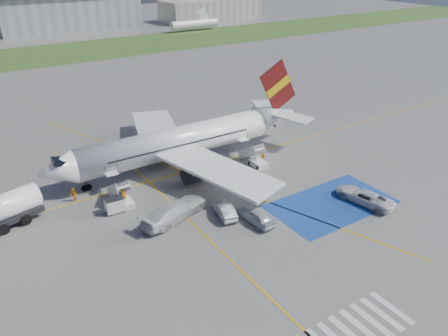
{
  "coord_description": "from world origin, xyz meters",
  "views": [
    {
      "loc": [
        -22.95,
        -32.55,
        25.36
      ],
      "look_at": [
        1.01,
        4.26,
        3.5
      ],
      "focal_mm": 35.0,
      "sensor_mm": 36.0,
      "label": 1
    }
  ],
  "objects_px": {
    "car_silver_b": "(224,210)",
    "van_white_b": "(175,208)",
    "car_silver_a": "(256,215)",
    "van_white_a": "(364,195)",
    "belt_loader": "(264,126)",
    "gpu_cart": "(115,206)",
    "airliner": "(186,140)"
  },
  "relations": [
    {
      "from": "airliner",
      "to": "gpu_cart",
      "type": "relative_size",
      "value": 17.65
    },
    {
      "from": "belt_loader",
      "to": "van_white_b",
      "type": "distance_m",
      "value": 28.92
    },
    {
      "from": "van_white_a",
      "to": "van_white_b",
      "type": "xyz_separation_m",
      "value": [
        -19.27,
        8.69,
        0.27
      ]
    },
    {
      "from": "gpu_cart",
      "to": "belt_loader",
      "type": "distance_m",
      "value": 31.15
    },
    {
      "from": "van_white_b",
      "to": "van_white_a",
      "type": "bearing_deg",
      "value": -131.94
    },
    {
      "from": "gpu_cart",
      "to": "belt_loader",
      "type": "bearing_deg",
      "value": 23.23
    },
    {
      "from": "gpu_cart",
      "to": "van_white_b",
      "type": "relative_size",
      "value": 0.33
    },
    {
      "from": "airliner",
      "to": "van_white_b",
      "type": "distance_m",
      "value": 13.46
    },
    {
      "from": "car_silver_b",
      "to": "van_white_a",
      "type": "relative_size",
      "value": 0.83
    },
    {
      "from": "car_silver_b",
      "to": "van_white_b",
      "type": "relative_size",
      "value": 0.68
    },
    {
      "from": "car_silver_a",
      "to": "belt_loader",
      "type": "bearing_deg",
      "value": -133.04
    },
    {
      "from": "belt_loader",
      "to": "car_silver_a",
      "type": "relative_size",
      "value": 0.99
    },
    {
      "from": "car_silver_a",
      "to": "van_white_a",
      "type": "relative_size",
      "value": 0.9
    },
    {
      "from": "belt_loader",
      "to": "car_silver_b",
      "type": "height_order",
      "value": "car_silver_b"
    },
    {
      "from": "car_silver_a",
      "to": "van_white_b",
      "type": "distance_m",
      "value": 8.57
    },
    {
      "from": "belt_loader",
      "to": "van_white_a",
      "type": "height_order",
      "value": "van_white_a"
    },
    {
      "from": "belt_loader",
      "to": "airliner",
      "type": "bearing_deg",
      "value": -162.65
    },
    {
      "from": "car_silver_b",
      "to": "van_white_a",
      "type": "xyz_separation_m",
      "value": [
        14.65,
        -6.25,
        0.26
      ]
    },
    {
      "from": "van_white_a",
      "to": "airliner",
      "type": "bearing_deg",
      "value": -68.75
    },
    {
      "from": "van_white_b",
      "to": "belt_loader",
      "type": "bearing_deg",
      "value": -74.4
    },
    {
      "from": "airliner",
      "to": "belt_loader",
      "type": "bearing_deg",
      "value": 16.26
    },
    {
      "from": "belt_loader",
      "to": "van_white_a",
      "type": "relative_size",
      "value": 0.89
    },
    {
      "from": "belt_loader",
      "to": "gpu_cart",
      "type": "bearing_deg",
      "value": -157.72
    },
    {
      "from": "belt_loader",
      "to": "van_white_b",
      "type": "bearing_deg",
      "value": -145.64
    },
    {
      "from": "airliner",
      "to": "car_silver_a",
      "type": "height_order",
      "value": "airliner"
    },
    {
      "from": "van_white_a",
      "to": "car_silver_b",
      "type": "bearing_deg",
      "value": -32.81
    },
    {
      "from": "gpu_cart",
      "to": "van_white_a",
      "type": "relative_size",
      "value": 0.4
    },
    {
      "from": "airliner",
      "to": "van_white_b",
      "type": "relative_size",
      "value": 5.83
    },
    {
      "from": "car_silver_a",
      "to": "van_white_a",
      "type": "distance_m",
      "value": 12.99
    },
    {
      "from": "car_silver_b",
      "to": "van_white_b",
      "type": "height_order",
      "value": "van_white_b"
    },
    {
      "from": "van_white_a",
      "to": "van_white_b",
      "type": "distance_m",
      "value": 21.14
    },
    {
      "from": "van_white_a",
      "to": "car_silver_a",
      "type": "bearing_deg",
      "value": -24.82
    }
  ]
}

